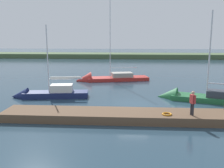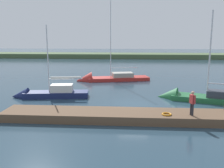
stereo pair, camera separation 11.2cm
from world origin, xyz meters
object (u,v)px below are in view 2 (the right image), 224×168
(sailboat_outer_mooring, at_px, (106,79))
(life_ring_buoy, at_px, (167,114))
(sailboat_far_left, at_px, (196,99))
(person_on_dock, at_px, (192,102))
(sailboat_far_right, at_px, (47,95))

(sailboat_outer_mooring, bearing_deg, life_ring_buoy, 95.99)
(sailboat_far_left, relative_size, person_on_dock, 5.44)
(sailboat_far_left, relative_size, sailboat_far_right, 1.19)
(sailboat_outer_mooring, height_order, sailboat_far_right, sailboat_outer_mooring)
(life_ring_buoy, xyz_separation_m, sailboat_far_right, (10.46, -6.63, -0.38))
(sailboat_far_left, height_order, sailboat_far_right, sailboat_far_left)
(person_on_dock, bearing_deg, sailboat_outer_mooring, 98.78)
(person_on_dock, bearing_deg, sailboat_far_left, 57.68)
(sailboat_outer_mooring, bearing_deg, person_on_dock, 101.00)
(sailboat_outer_mooring, relative_size, person_on_dock, 7.24)
(person_on_dock, bearing_deg, life_ring_buoy, 164.97)
(sailboat_far_left, bearing_deg, sailboat_outer_mooring, -27.75)
(sailboat_outer_mooring, relative_size, sailboat_far_right, 1.59)
(sailboat_outer_mooring, distance_m, person_on_dock, 17.94)
(sailboat_far_right, distance_m, person_on_dock, 13.86)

